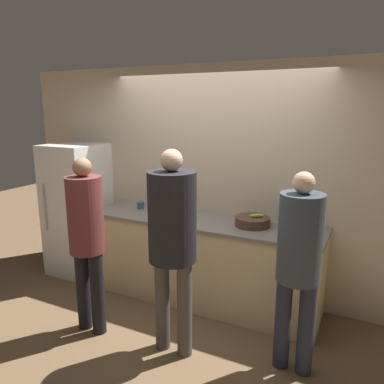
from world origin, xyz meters
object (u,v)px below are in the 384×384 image
bottle_red (160,206)px  utensil_crock (176,204)px  person_center (172,232)px  refrigerator (78,209)px  bottle_green (291,229)px  person_left (87,233)px  potted_plant (294,214)px  person_right (299,258)px  cup_blue (141,205)px  fruit_bowl (253,221)px

bottle_red → utensil_crock: bearing=57.5°
utensil_crock → bottle_red: size_ratio=1.61×
person_center → bottle_red: size_ratio=9.50×
refrigerator → bottle_green: 2.77m
person_left → potted_plant: (1.65, 1.20, 0.09)m
refrigerator → person_right: bearing=-13.6°
person_left → person_right: 1.90m
bottle_red → cup_blue: bearing=169.5°
refrigerator → potted_plant: refrigerator is taller
bottle_green → person_left: bearing=-153.1°
person_center → bottle_green: 1.13m
person_left → person_center: person_center is taller
fruit_bowl → potted_plant: (0.39, 0.15, 0.09)m
refrigerator → potted_plant: bearing=3.8°
refrigerator → fruit_bowl: size_ratio=4.68×
person_left → cup_blue: bearing=97.4°
bottle_red → cup_blue: bottle_red is taller
person_left → bottle_red: size_ratio=8.91×
person_right → bottle_green: size_ratio=7.82×
person_left → bottle_green: (1.69, 0.86, 0.03)m
utensil_crock → bottle_green: bearing=-14.5°
bottle_green → cup_blue: bearing=172.5°
refrigerator → bottle_red: refrigerator is taller
person_left → cup_blue: size_ratio=20.67×
person_center → potted_plant: size_ratio=7.01×
person_right → bottle_green: 0.58m
person_right → bottle_red: 1.86m
cup_blue → utensil_crock: bearing=16.4°
person_center → person_right: person_center is taller
refrigerator → potted_plant: 2.74m
refrigerator → person_right: refrigerator is taller
person_right → bottle_green: bearing=108.4°
cup_blue → potted_plant: size_ratio=0.32×
person_left → utensil_crock: bearing=77.3°
fruit_bowl → refrigerator: bearing=-179.2°
bottle_green → refrigerator: bearing=176.7°
cup_blue → potted_plant: 1.80m
person_left → person_right: size_ratio=1.02×
bottle_red → bottle_green: (1.53, -0.19, 0.01)m
utensil_crock → bottle_red: 0.21m
person_right → utensil_crock: bearing=150.1°
utensil_crock → potted_plant: size_ratio=1.19×
refrigerator → bottle_green: bearing=-3.3°
utensil_crock → bottle_green: size_ratio=1.44×
cup_blue → bottle_red: bearing=-10.5°
fruit_bowl → cup_blue: bearing=178.1°
refrigerator → fruit_bowl: refrigerator is taller
utensil_crock → person_right: bearing=-29.9°
bottle_green → potted_plant: size_ratio=0.83×
person_left → person_center: bearing=5.0°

